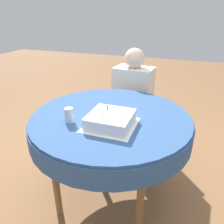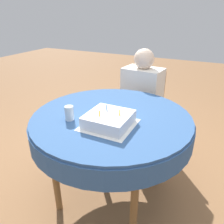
% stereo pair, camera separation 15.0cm
% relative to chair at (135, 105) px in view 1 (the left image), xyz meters
% --- Properties ---
extents(ground_plane, '(12.00, 12.00, 0.00)m').
position_rel_chair_xyz_m(ground_plane, '(0.04, -0.90, -0.47)').
color(ground_plane, '#8C603D').
extents(dining_table, '(1.16, 1.16, 0.77)m').
position_rel_chair_xyz_m(dining_table, '(0.04, -0.90, 0.20)').
color(dining_table, '#335689').
rests_on(dining_table, ground_plane).
extents(chair, '(0.43, 0.43, 0.87)m').
position_rel_chair_xyz_m(chair, '(0.00, 0.00, 0.00)').
color(chair, brown).
rests_on(chair, ground_plane).
extents(person, '(0.42, 0.38, 1.11)m').
position_rel_chair_xyz_m(person, '(-0.01, -0.09, 0.20)').
color(person, beige).
rests_on(person, ground_plane).
extents(napkin, '(0.33, 0.33, 0.00)m').
position_rel_chair_xyz_m(napkin, '(0.09, -1.04, 0.29)').
color(napkin, white).
rests_on(napkin, dining_table).
extents(birthday_cake, '(0.28, 0.28, 0.12)m').
position_rel_chair_xyz_m(birthday_cake, '(0.09, -1.04, 0.33)').
color(birthday_cake, white).
rests_on(birthday_cake, dining_table).
extents(drinking_glass, '(0.06, 0.06, 0.10)m').
position_rel_chair_xyz_m(drinking_glass, '(-0.18, -1.09, 0.34)').
color(drinking_glass, silver).
rests_on(drinking_glass, dining_table).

